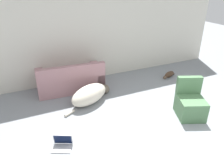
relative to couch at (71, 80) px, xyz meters
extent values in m
plane|color=gray|center=(1.18, -3.06, -0.28)|extent=(20.00, 20.00, 0.00)
cube|color=beige|center=(1.18, 0.52, 1.10)|extent=(7.72, 0.06, 2.74)
cube|color=#A3757A|center=(0.00, 0.03, -0.05)|extent=(1.78, 0.91, 0.44)
cube|color=#A3757A|center=(-0.02, -0.30, 0.35)|extent=(1.73, 0.26, 0.36)
cube|color=#A3757A|center=(0.76, -0.02, 0.02)|extent=(0.26, 0.80, 0.58)
cube|color=#A3757A|center=(-0.76, 0.09, 0.02)|extent=(0.26, 0.80, 0.58)
ellipsoid|color=beige|center=(0.23, -0.86, -0.06)|extent=(1.18, 0.95, 0.44)
sphere|color=brown|center=(0.76, -0.58, -0.15)|extent=(0.33, 0.33, 0.24)
cylinder|color=beige|center=(-0.36, -1.17, -0.24)|extent=(0.26, 0.18, 0.06)
ellipsoid|color=#473323|center=(2.96, -0.43, -0.19)|extent=(0.46, 0.30, 0.17)
sphere|color=brown|center=(2.73, -0.51, -0.22)|extent=(0.13, 0.13, 0.10)
cylinder|color=#473323|center=(3.21, -0.34, -0.26)|extent=(0.11, 0.06, 0.02)
cube|color=#B7B7BC|center=(-0.76, -2.19, -0.27)|extent=(0.40, 0.34, 0.02)
cube|color=#B7B7BC|center=(-0.71, -2.08, -0.15)|extent=(0.33, 0.20, 0.21)
cube|color=#0F1938|center=(-0.71, -2.09, -0.15)|extent=(0.30, 0.18, 0.19)
cube|color=#4C754C|center=(2.04, -2.32, -0.06)|extent=(0.73, 0.77, 0.43)
cube|color=#4C754C|center=(2.14, -2.08, 0.36)|extent=(0.54, 0.32, 0.40)
camera|label=1|loc=(-1.19, -5.28, 2.49)|focal=35.00mm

